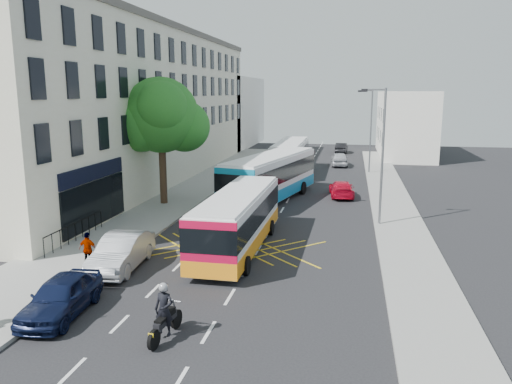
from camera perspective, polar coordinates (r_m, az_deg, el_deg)
The scene contains 21 objects.
ground at distance 20.05m, azimuth -3.00°, elevation -11.88°, with size 120.00×120.00×0.00m, color black.
pavement_left at distance 36.20m, azimuth -10.45°, elevation -1.33°, with size 5.00×70.00×0.15m, color gray.
pavement_right at distance 33.93m, azimuth 15.66°, elevation -2.42°, with size 3.00×70.00×0.15m, color gray.
terrace_main at distance 46.23m, azimuth -12.91°, elevation 9.64°, with size 8.30×45.00×13.50m.
terrace_far at distance 75.24m, azimuth -3.44°, elevation 9.11°, with size 8.00×20.00×10.00m, color silver.
building_right at distance 66.32m, azimuth 16.60°, elevation 7.50°, with size 6.00×18.00×8.00m, color silver.
street_tree at distance 35.35m, azimuth -10.85°, elevation 8.54°, with size 6.30×5.70×8.80m.
lamp_near at distance 30.11m, azimuth 14.10°, elevation 4.74°, with size 1.45×0.15×8.00m.
lamp_far at distance 50.02m, azimuth 12.88°, elevation 7.29°, with size 1.45×0.15×8.00m.
railings at distance 28.09m, azimuth -19.95°, elevation -4.16°, with size 0.08×5.60×1.14m, color black, non-canonical shape.
bus_near at distance 25.29m, azimuth -2.06°, elevation -3.19°, with size 2.72×10.52×2.95m.
bus_mid at distance 36.59m, azimuth 1.68°, elevation 1.74°, with size 5.49×12.47×3.42m.
bus_far at distance 49.27m, azimuth 3.93°, elevation 4.06°, with size 2.85×11.32×3.18m.
motorbike at distance 16.82m, azimuth -10.40°, elevation -13.40°, with size 0.73×2.18×1.94m.
parked_car_blue at distance 19.53m, azimuth -21.39°, elevation -11.05°, with size 1.69×4.21×1.43m, color black.
parked_car_silver at distance 23.57m, azimuth -15.14°, elevation -6.65°, with size 1.65×4.74×1.56m, color #989B9F.
red_hatchback at distance 38.82m, azimuth 9.74°, elevation 0.36°, with size 1.72×4.23×1.23m, color red.
distant_car_grey at distance 57.95m, azimuth 3.50°, elevation 4.21°, with size 2.41×5.22×1.45m, color #414449.
distant_car_silver at distance 55.21m, azimuth 9.51°, elevation 3.74°, with size 1.77×4.39×1.50m, color #AEB1B6.
distant_car_dark at distance 67.36m, azimuth 9.73°, elevation 5.01°, with size 1.40×4.00×1.32m, color black.
pedestrian_far at distance 23.81m, azimuth -18.64°, elevation -6.25°, with size 0.93×0.39×1.59m, color gray.
Camera 1 is at (4.46, -17.88, 7.90)m, focal length 35.00 mm.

